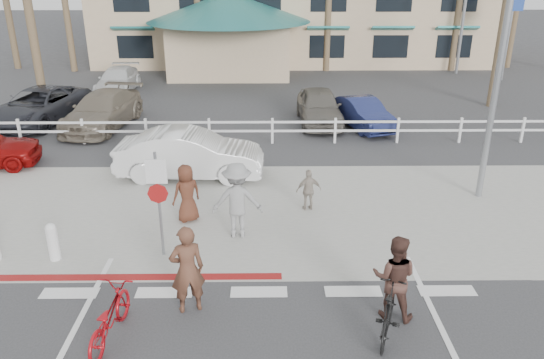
{
  "coord_description": "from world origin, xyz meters",
  "views": [
    {
      "loc": [
        0.17,
        -8.86,
        6.52
      ],
      "look_at": [
        0.31,
        3.25,
        1.5
      ],
      "focal_mm": 35.0,
      "sensor_mm": 36.0,
      "label": 1
    }
  ],
  "objects_px": {
    "bike_red": "(109,317)",
    "car_white_sedan": "(190,154)",
    "bike_black": "(389,312)",
    "sign_post": "(159,199)"
  },
  "relations": [
    {
      "from": "car_white_sedan",
      "to": "bike_red",
      "type": "bearing_deg",
      "value": 179.21
    },
    {
      "from": "bike_red",
      "to": "car_white_sedan",
      "type": "relative_size",
      "value": 0.4
    },
    {
      "from": "bike_red",
      "to": "bike_black",
      "type": "height_order",
      "value": "bike_black"
    },
    {
      "from": "sign_post",
      "to": "car_white_sedan",
      "type": "xyz_separation_m",
      "value": [
        0.02,
        4.97,
        -0.68
      ]
    },
    {
      "from": "bike_red",
      "to": "bike_black",
      "type": "xyz_separation_m",
      "value": [
        5.14,
        0.06,
        0.03
      ]
    },
    {
      "from": "bike_red",
      "to": "car_white_sedan",
      "type": "height_order",
      "value": "car_white_sedan"
    },
    {
      "from": "sign_post",
      "to": "bike_red",
      "type": "xyz_separation_m",
      "value": [
        -0.43,
        -3.05,
        -0.96
      ]
    },
    {
      "from": "car_white_sedan",
      "to": "sign_post",
      "type": "bearing_deg",
      "value": -177.83
    },
    {
      "from": "bike_black",
      "to": "bike_red",
      "type": "bearing_deg",
      "value": 20.51
    },
    {
      "from": "bike_red",
      "to": "car_white_sedan",
      "type": "bearing_deg",
      "value": -86.51
    }
  ]
}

